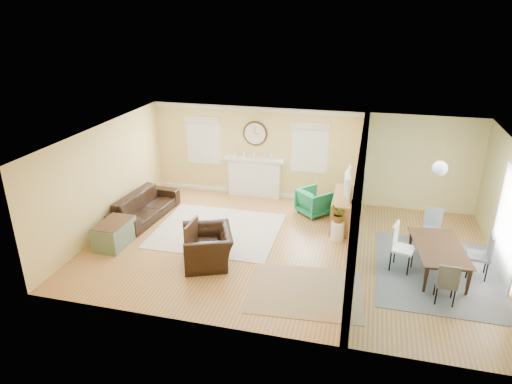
% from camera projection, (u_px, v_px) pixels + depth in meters
% --- Properties ---
extents(floor, '(9.00, 9.00, 0.00)m').
position_uv_depth(floor, '(287.00, 248.00, 10.45)').
color(floor, '#925F3B').
rests_on(floor, ground).
extents(wall_back, '(9.00, 0.02, 2.60)m').
position_uv_depth(wall_back, '(308.00, 156.00, 12.65)').
color(wall_back, '#DEC16B').
rests_on(wall_back, ground).
extents(wall_front, '(9.00, 0.02, 2.60)m').
position_uv_depth(wall_front, '(254.00, 266.00, 7.27)').
color(wall_front, '#DEC16B').
rests_on(wall_front, ground).
extents(wall_left, '(0.02, 6.00, 2.60)m').
position_uv_depth(wall_left, '(104.00, 178.00, 10.99)').
color(wall_left, '#DEC16B').
rests_on(wall_left, ground).
extents(ceiling, '(9.00, 6.00, 0.02)m').
position_uv_depth(ceiling, '(290.00, 139.00, 9.47)').
color(ceiling, white).
rests_on(ceiling, wall_back).
extents(partition, '(0.17, 6.00, 2.60)m').
position_uv_depth(partition, '(359.00, 196.00, 9.85)').
color(partition, '#DEC16B').
rests_on(partition, ground).
extents(fireplace, '(1.70, 0.30, 1.17)m').
position_uv_depth(fireplace, '(254.00, 176.00, 13.15)').
color(fireplace, white).
rests_on(fireplace, ground).
extents(wall_clock, '(0.70, 0.07, 0.70)m').
position_uv_depth(wall_clock, '(255.00, 133.00, 12.76)').
color(wall_clock, '#4F3421').
rests_on(wall_clock, wall_back).
extents(window_left, '(1.05, 0.13, 1.42)m').
position_uv_depth(window_left, '(203.00, 137.00, 13.17)').
color(window_left, white).
rests_on(window_left, wall_back).
extents(window_right, '(1.05, 0.13, 1.42)m').
position_uv_depth(window_right, '(310.00, 144.00, 12.46)').
color(window_right, white).
rests_on(window_right, wall_back).
extents(french_doors, '(0.06, 1.70, 2.20)m').
position_uv_depth(french_doors, '(509.00, 227.00, 9.02)').
color(french_doors, white).
rests_on(french_doors, ground).
extents(pendant, '(0.30, 0.30, 0.55)m').
position_uv_depth(pendant, '(440.00, 168.00, 8.94)').
color(pendant, gold).
rests_on(pendant, ceiling).
extents(rug_cream, '(2.99, 2.60, 0.02)m').
position_uv_depth(rug_cream, '(217.00, 230.00, 11.28)').
color(rug_cream, beige).
rests_on(rug_cream, floor).
extents(rug_jute, '(2.31, 1.95, 0.01)m').
position_uv_depth(rug_jute, '(306.00, 291.00, 8.88)').
color(rug_jute, tan).
rests_on(rug_jute, floor).
extents(rug_grey, '(2.47, 3.08, 0.01)m').
position_uv_depth(rug_grey, '(437.00, 272.00, 9.51)').
color(rug_grey, slate).
rests_on(rug_grey, floor).
extents(sofa, '(1.05, 2.29, 0.65)m').
position_uv_depth(sofa, '(145.00, 206.00, 11.87)').
color(sofa, black).
rests_on(sofa, floor).
extents(eames_chair, '(1.40, 1.47, 0.76)m').
position_uv_depth(eames_chair, '(208.00, 247.00, 9.75)').
color(eames_chair, black).
rests_on(eames_chair, floor).
extents(green_chair, '(1.06, 1.06, 0.69)m').
position_uv_depth(green_chair, '(314.00, 202.00, 12.08)').
color(green_chair, '#12773F').
rests_on(green_chair, floor).
extents(trunk, '(0.62, 1.01, 0.58)m').
position_uv_depth(trunk, '(114.00, 233.00, 10.52)').
color(trunk, slate).
rests_on(trunk, floor).
extents(credenza, '(0.53, 1.55, 0.80)m').
position_uv_depth(credenza, '(343.00, 210.00, 11.46)').
color(credenza, '#9F6D37').
rests_on(credenza, floor).
extents(tv, '(0.21, 1.09, 0.63)m').
position_uv_depth(tv, '(345.00, 183.00, 11.19)').
color(tv, black).
rests_on(tv, credenza).
extents(garden_stool, '(0.31, 0.31, 0.45)m').
position_uv_depth(garden_stool, '(337.00, 231.00, 10.76)').
color(garden_stool, white).
rests_on(garden_stool, floor).
extents(potted_plant, '(0.35, 0.40, 0.43)m').
position_uv_depth(potted_plant, '(339.00, 214.00, 10.60)').
color(potted_plant, '#337F33').
rests_on(potted_plant, garden_stool).
extents(dining_table, '(1.16, 1.82, 0.60)m').
position_uv_depth(dining_table, '(439.00, 260.00, 9.40)').
color(dining_table, '#4F3421').
rests_on(dining_table, floor).
extents(dining_chair_n, '(0.41, 0.41, 0.91)m').
position_uv_depth(dining_chair_n, '(433.00, 226.00, 10.33)').
color(dining_chair_n, slate).
rests_on(dining_chair_n, floor).
extents(dining_chair_s, '(0.39, 0.39, 0.86)m').
position_uv_depth(dining_chair_s, '(447.00, 279.00, 8.38)').
color(dining_chair_s, slate).
rests_on(dining_chair_s, floor).
extents(dining_chair_w, '(0.56, 0.56, 1.02)m').
position_uv_depth(dining_chair_w, '(403.00, 244.00, 9.39)').
color(dining_chair_w, white).
rests_on(dining_chair_w, floor).
extents(dining_chair_e, '(0.49, 0.49, 0.98)m').
position_uv_depth(dining_chair_e, '(480.00, 251.00, 9.17)').
color(dining_chair_e, slate).
rests_on(dining_chair_e, floor).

